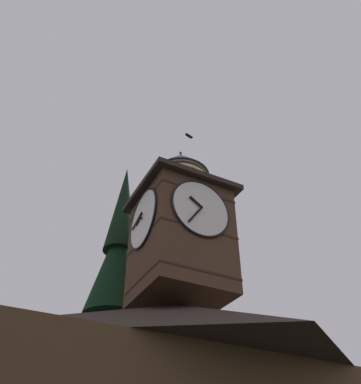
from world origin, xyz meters
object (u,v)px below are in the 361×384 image
Objects in this scene: flying_bird_high at (189,136)px; flying_bird_low at (192,187)px; moon at (158,349)px; pine_tree_behind at (109,356)px; clock_tower at (180,226)px.

flying_bird_low is at bearing -121.26° from flying_bird_high.
pine_tree_behind is at bearing 61.67° from moon.
pine_tree_behind reaches higher than flying_bird_low.
flying_bird_high is (12.81, 31.78, 1.71)m from moon.
flying_bird_high is (-2.22, 3.90, 11.54)m from pine_tree_behind.
clock_tower is 0.45× the size of pine_tree_behind.
moon is 31.59m from flying_bird_low.
moon reaches higher than flying_bird_low.
flying_bird_high is 0.85× the size of flying_bird_low.
flying_bird_high is at bearing 58.74° from flying_bird_low.
flying_bird_high is (-0.81, -0.49, 6.62)m from clock_tower.
flying_bird_high reaches higher than flying_bird_low.
pine_tree_behind is 10.67m from flying_bird_low.
flying_bird_low is (11.40, 29.46, 0.07)m from moon.
pine_tree_behind is 12.38m from flying_bird_high.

